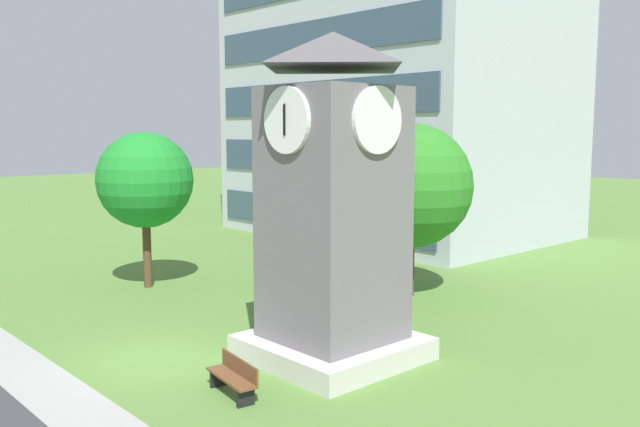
# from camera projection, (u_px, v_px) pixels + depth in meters

# --- Properties ---
(ground_plane) EXTENTS (160.00, 160.00, 0.00)m
(ground_plane) POSITION_uv_depth(u_px,v_px,m) (155.00, 359.00, 18.43)
(ground_plane) COLOR #567F38
(kerb_strip) EXTENTS (120.00, 1.60, 0.01)m
(kerb_strip) POSITION_uv_depth(u_px,v_px,m) (45.00, 386.00, 16.43)
(kerb_strip) COLOR #9E9E99
(kerb_strip) RESTS_ON ground
(clock_tower) EXTENTS (4.15, 4.15, 8.81)m
(clock_tower) POSITION_uv_depth(u_px,v_px,m) (333.00, 219.00, 18.06)
(clock_tower) COLOR slate
(clock_tower) RESTS_ON ground
(park_bench) EXTENTS (1.85, 0.75, 0.88)m
(park_bench) POSITION_uv_depth(u_px,v_px,m) (234.00, 377.00, 15.83)
(park_bench) COLOR brown
(park_bench) RESTS_ON ground
(tree_streetside) EXTENTS (4.67, 4.67, 6.54)m
(tree_streetside) POSITION_uv_depth(u_px,v_px,m) (411.00, 186.00, 25.07)
(tree_streetside) COLOR #513823
(tree_streetside) RESTS_ON ground
(tree_near_tower) EXTENTS (3.79, 3.79, 6.21)m
(tree_near_tower) POSITION_uv_depth(u_px,v_px,m) (145.00, 180.00, 26.39)
(tree_near_tower) COLOR #513823
(tree_near_tower) RESTS_ON ground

